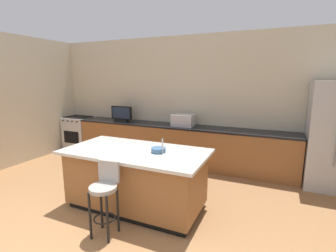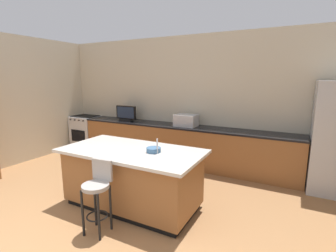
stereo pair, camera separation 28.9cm
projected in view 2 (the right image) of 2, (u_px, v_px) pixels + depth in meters
wall_back at (190, 100)px, 5.77m from camera, size 7.36×0.12×2.92m
wall_left at (8, 101)px, 5.47m from camera, size 0.12×4.71×2.92m
counter_back at (180, 145)px, 5.66m from camera, size 5.13×0.62×0.91m
kitchen_island at (132, 177)px, 3.78m from camera, size 2.14×1.10×0.91m
range_oven at (86, 132)px, 6.99m from camera, size 0.72×0.63×0.93m
microwave at (186, 120)px, 5.48m from camera, size 0.48×0.36×0.26m
tv_monitor at (126, 114)px, 6.16m from camera, size 0.57×0.16×0.38m
sink_faucet_back at (179, 119)px, 5.67m from camera, size 0.02×0.02×0.24m
sink_faucet_island at (157, 146)px, 3.47m from camera, size 0.02×0.02×0.22m
bar_stool_center at (98, 191)px, 3.11m from camera, size 0.34×0.35×0.94m
fruit_bowl at (154, 150)px, 3.56m from camera, size 0.21×0.21×0.07m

